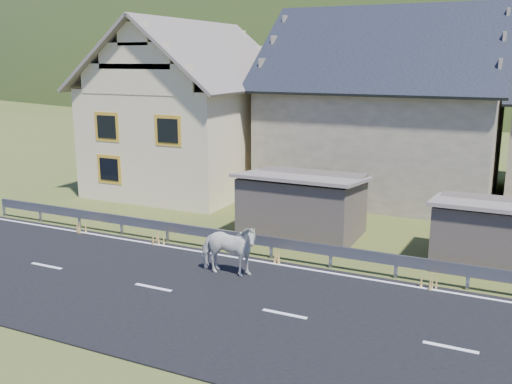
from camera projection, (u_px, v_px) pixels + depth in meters
The scene contains 10 objects.
ground at pixel (285, 316), 14.37m from camera, with size 160.00×160.00×0.00m, color #414C1B.
road at pixel (285, 315), 14.37m from camera, with size 60.00×7.00×0.04m, color black.
lane_markings at pixel (285, 314), 14.36m from camera, with size 60.00×6.60×0.01m, color silver.
guardrail at pixel (331, 251), 17.48m from camera, with size 28.10×0.09×0.75m.
shed_left at pixel (303, 206), 20.67m from camera, with size 4.30×3.30×2.40m, color brown.
shed_right at pixel (494, 236), 17.55m from camera, with size 3.80×2.90×2.20m, color brown.
house_cream at pixel (191, 99), 28.10m from camera, with size 7.80×9.80×8.30m.
house_stone_a at pixel (388, 95), 26.93m from camera, with size 10.80×9.80×8.90m.
conifer_patch at pixel (247, 60), 132.72m from camera, with size 76.00×50.00×28.00m, color black.
horse at pixel (228, 249), 16.78m from camera, with size 1.91×0.87×1.61m, color silver.
Camera 1 is at (5.02, -12.32, 6.32)m, focal length 40.00 mm.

